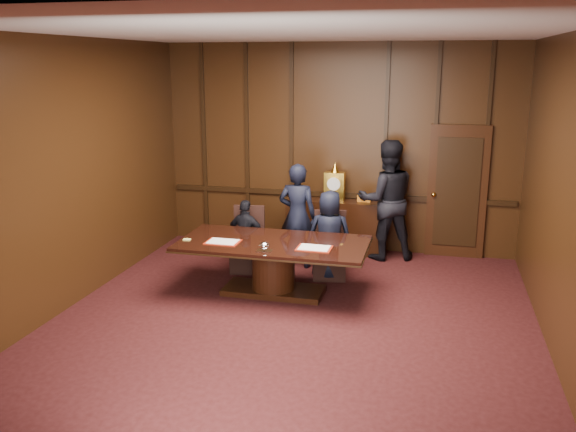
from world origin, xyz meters
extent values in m
plane|color=black|center=(0.00, 0.00, 0.00)|extent=(7.00, 7.00, 0.00)
plane|color=silver|center=(0.00, 0.00, 3.50)|extent=(7.00, 7.00, 0.00)
cube|color=black|center=(0.00, 3.50, 1.75)|extent=(6.00, 0.04, 3.50)
cube|color=black|center=(0.00, -3.50, 1.75)|extent=(6.00, 0.04, 3.50)
cube|color=black|center=(-3.00, 0.00, 1.75)|extent=(0.04, 7.00, 3.50)
cube|color=black|center=(3.00, 0.00, 1.75)|extent=(0.04, 7.00, 3.50)
cube|color=black|center=(0.00, 3.47, 0.95)|extent=(5.90, 0.05, 0.08)
cube|color=black|center=(2.00, 3.46, 1.10)|extent=(0.95, 0.06, 2.20)
sphere|color=gold|center=(1.63, 3.39, 1.05)|extent=(0.08, 0.08, 0.08)
cube|color=black|center=(0.00, 3.26, 0.45)|extent=(1.60, 0.45, 0.90)
cube|color=black|center=(-0.70, 3.26, 0.03)|extent=(0.12, 0.40, 0.06)
cube|color=black|center=(0.70, 3.26, 0.03)|extent=(0.12, 0.40, 0.06)
cube|color=gold|center=(0.00, 3.26, 1.14)|extent=(0.34, 0.18, 0.48)
cylinder|color=white|center=(0.00, 3.16, 1.20)|extent=(0.22, 0.03, 0.22)
cone|color=gold|center=(0.00, 3.26, 1.46)|extent=(0.14, 0.14, 0.16)
cube|color=black|center=(-0.55, 3.28, 1.01)|extent=(0.18, 0.04, 0.22)
cube|color=orange|center=(0.50, 3.28, 0.96)|extent=(0.22, 0.12, 0.12)
cube|color=black|center=(-0.49, 1.10, 0.04)|extent=(1.40, 0.60, 0.08)
cylinder|color=black|center=(-0.49, 1.10, 0.39)|extent=(0.60, 0.60, 0.62)
cube|color=black|center=(-0.49, 1.10, 0.71)|extent=(2.62, 1.32, 0.02)
cube|color=black|center=(-0.49, 1.10, 0.73)|extent=(2.60, 1.30, 0.06)
cube|color=#A0220E|center=(-1.15, 0.90, 0.77)|extent=(0.46, 0.33, 0.01)
cube|color=white|center=(-1.15, 0.90, 0.78)|extent=(0.40, 0.28, 0.01)
cube|color=#A0220E|center=(0.13, 0.91, 0.77)|extent=(0.46, 0.34, 0.01)
cube|color=white|center=(0.13, 0.91, 0.78)|extent=(0.40, 0.28, 0.01)
cube|color=white|center=(-0.49, 0.65, 0.77)|extent=(0.20, 0.14, 0.01)
ellipsoid|color=white|center=(-0.49, 0.65, 0.82)|extent=(0.13, 0.13, 0.10)
cube|color=#F7F379|center=(-1.68, 0.89, 0.77)|extent=(0.10, 0.08, 0.01)
cube|color=black|center=(-1.14, 1.95, 0.23)|extent=(0.54, 0.54, 0.46)
cube|color=black|center=(-1.17, 2.16, 0.72)|extent=(0.48, 0.12, 0.55)
cylinder|color=black|center=(-1.34, 1.75, 0.12)|extent=(0.04, 0.04, 0.23)
cylinder|color=black|center=(-0.94, 2.15, 0.12)|extent=(0.04, 0.04, 0.23)
cube|color=black|center=(0.16, 1.95, 0.23)|extent=(0.55, 0.55, 0.46)
cube|color=black|center=(0.12, 2.16, 0.72)|extent=(0.48, 0.14, 0.55)
cylinder|color=black|center=(-0.04, 1.75, 0.12)|extent=(0.04, 0.04, 0.23)
cylinder|color=black|center=(0.36, 2.15, 0.12)|extent=(0.04, 0.04, 0.23)
imported|color=black|center=(-1.14, 1.90, 0.57)|extent=(0.70, 0.36, 1.14)
imported|color=black|center=(0.16, 1.90, 0.67)|extent=(0.69, 0.48, 1.35)
imported|color=black|center=(-0.43, 2.34, 0.83)|extent=(0.62, 0.42, 1.66)
imported|color=black|center=(0.89, 3.10, 0.99)|extent=(1.13, 0.99, 1.97)
camera|label=1|loc=(1.63, -6.70, 3.18)|focal=38.00mm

